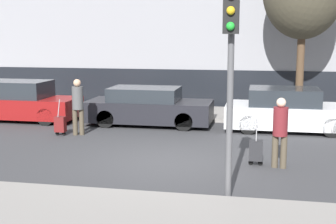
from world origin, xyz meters
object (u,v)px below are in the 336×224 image
object	(u,v)px
trolley_left	(60,124)
trolley_right	(256,151)
parked_car_0	(21,102)
parked_car_1	(148,107)
parked_car_2	(287,111)
pedestrian_right	(280,129)
traffic_light	(231,52)
pedestrian_left	(78,103)

from	to	relation	value
trolley_left	trolley_right	bearing A→B (deg)	-20.50
parked_car_0	parked_car_1	xyz separation A→B (m)	(4.76, 0.06, -0.05)
parked_car_2	pedestrian_right	world-z (taller)	pedestrian_right
parked_car_1	parked_car_2	size ratio (longest dim) A/B	1.06
parked_car_0	traffic_light	distance (m)	10.79
parked_car_2	trolley_right	xyz separation A→B (m)	(-0.95, -4.44, -0.29)
trolley_left	pedestrian_right	size ratio (longest dim) A/B	0.69
parked_car_1	pedestrian_right	bearing A→B (deg)	-47.24
parked_car_1	pedestrian_left	xyz separation A→B (m)	(-1.75, -2.06, 0.38)
parked_car_0	traffic_light	bearing A→B (deg)	-41.09
parked_car_1	parked_car_2	bearing A→B (deg)	-0.59
pedestrian_right	traffic_light	xyz separation A→B (m)	(-1.03, -2.41, 1.84)
parked_car_2	pedestrian_left	xyz separation A→B (m)	(-6.42, -2.01, 0.35)
trolley_left	pedestrian_right	world-z (taller)	pedestrian_right
parked_car_2	pedestrian_right	distance (m)	4.58
pedestrian_right	trolley_right	xyz separation A→B (m)	(-0.54, 0.11, -0.58)
trolley_left	pedestrian_right	xyz separation A→B (m)	(6.52, -2.34, 0.58)
parked_car_1	trolley_right	world-z (taller)	parked_car_1
parked_car_2	traffic_light	bearing A→B (deg)	-101.73
parked_car_2	trolley_left	size ratio (longest dim) A/B	3.55
parked_car_0	trolley_right	world-z (taller)	parked_car_0
parked_car_0	pedestrian_right	bearing A→B (deg)	-26.77
trolley_left	parked_car_1	bearing A→B (deg)	44.84
parked_car_0	parked_car_1	world-z (taller)	parked_car_0
parked_car_0	traffic_light	world-z (taller)	traffic_light
trolley_right	traffic_light	bearing A→B (deg)	-101.13
parked_car_2	pedestrian_left	world-z (taller)	pedestrian_left
parked_car_2	trolley_right	bearing A→B (deg)	-102.07
parked_car_2	parked_car_1	bearing A→B (deg)	179.41
parked_car_1	traffic_light	world-z (taller)	traffic_light
pedestrian_left	traffic_light	world-z (taller)	traffic_light
parked_car_0	trolley_right	size ratio (longest dim) A/B	3.55
parked_car_2	trolley_left	world-z (taller)	parked_car_2
parked_car_1	pedestrian_left	world-z (taller)	pedestrian_left
parked_car_0	parked_car_1	distance (m)	4.76
parked_car_1	trolley_right	xyz separation A→B (m)	(3.71, -4.49, -0.26)
parked_car_0	pedestrian_left	xyz separation A→B (m)	(3.00, -2.00, 0.33)
traffic_light	parked_car_0	bearing A→B (deg)	138.91
parked_car_1	pedestrian_left	size ratio (longest dim) A/B	2.45
parked_car_1	trolley_left	bearing A→B (deg)	-135.16
parked_car_0	parked_car_2	xyz separation A→B (m)	(9.42, 0.01, -0.02)
pedestrian_right	traffic_light	bearing A→B (deg)	-101.85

